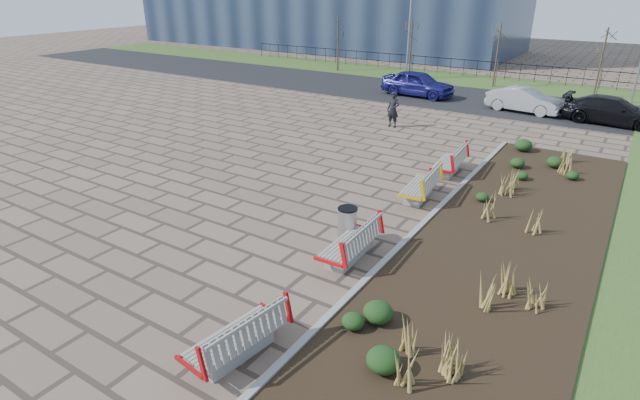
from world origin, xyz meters
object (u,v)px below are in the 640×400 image
Objects in this scene: bench_a at (234,334)px; lamp_west at (409,35)px; bench_b at (348,241)px; litter_bin at (347,225)px; bench_d at (448,160)px; car_silver at (524,100)px; bench_c at (419,184)px; car_blue at (418,83)px; car_black at (613,111)px; pedestrian at (393,110)px.

lamp_west reaches higher than bench_a.
litter_bin is at bearing 120.03° from bench_b.
car_silver reaches higher than bench_d.
bench_c is 0.48× the size of car_blue.
car_black reaches higher than litter_bin.
litter_bin is 0.22× the size of car_blue.
car_black is (4.41, 18.24, 0.17)m from bench_b.
bench_c is at bearing -173.46° from car_silver.
car_black is at bearing -85.72° from car_silver.
car_black is at bearing 74.71° from bench_b.
pedestrian reaches higher than bench_c.
car_silver is at bearing 85.16° from bench_d.
bench_a is 11.59m from bench_d.
bench_a is 1.00× the size of bench_c.
car_black reaches higher than car_silver.
car_blue is (-6.14, 11.85, 0.27)m from bench_d.
bench_a reaches higher than litter_bin.
pedestrian is at bearing 109.29° from litter_bin.
pedestrian is at bearing 108.48° from bench_b.
bench_c is 1.24× the size of pedestrian.
pedestrian reaches higher than car_black.
lamp_west is at bearing 66.53° from car_silver.
car_blue reaches higher than bench_d.
bench_c is 3.82m from litter_bin.
car_silver reaches higher than bench_b.
bench_b is 20.15m from car_blue.
car_black is at bearing -23.28° from lamp_west.
car_silver is at bearing 87.68° from litter_bin.
bench_d is at bearing 162.74° from car_black.
car_black is at bearing 86.75° from bench_a.
bench_a is 0.54× the size of car_silver.
bench_d is 11.14m from car_silver.
car_silver reaches higher than bench_a.
car_blue is at bearing 89.61° from car_black.
bench_c is at bearing -153.53° from car_blue.
bench_b is at bearing -158.59° from car_blue.
bench_c and bench_d have the same top height.
bench_b is at bearing 171.16° from car_black.
car_blue reaches higher than bench_b.
bench_c is 1.00× the size of bench_d.
lamp_west reaches higher than bench_c.
litter_bin is at bearing -65.68° from pedestrian.
bench_c is 13.90m from car_silver.
lamp_west is at bearing 115.49° from bench_a.
bench_c is at bearing -93.67° from bench_d.
bench_d is at bearing 84.86° from bench_c.
litter_bin is at bearing 103.35° from bench_a.
car_black is at bearing 74.34° from litter_bin.
pedestrian is 7.41m from car_blue.
bench_a is at bearing -72.34° from lamp_west.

